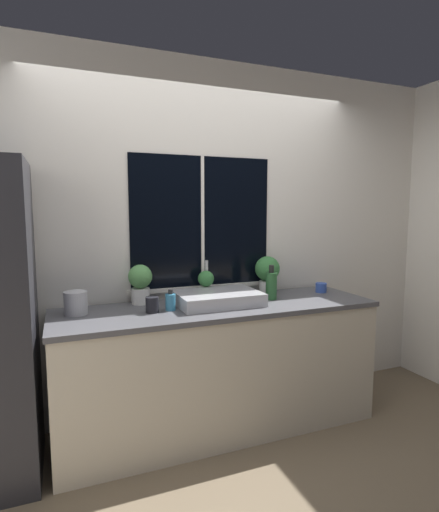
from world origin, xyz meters
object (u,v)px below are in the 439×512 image
sink (218,298)px  kettle (76,302)px  mug_blue (321,288)px  potted_plant_left (140,282)px  bottle_tall (271,285)px  mug_black (152,305)px  potted_plant_right (267,272)px  potted_plant_center (206,284)px  soap_bottle (170,302)px

sink → kettle: 0.95m
kettle → mug_blue: bearing=-0.1°
potted_plant_left → bottle_tall: (0.94, -0.22, -0.05)m
sink → mug_blue: 0.94m
sink → mug_black: bearing=-173.8°
mug_blue → kettle: 1.88m
sink → bottle_tall: bearing=0.2°
potted_plant_right → sink: bearing=-156.8°
potted_plant_center → mug_blue: bearing=-8.7°
bottle_tall → mug_black: bearing=-176.6°
potted_plant_left → mug_black: size_ratio=2.73×
soap_bottle → mug_black: soap_bottle is taller
potted_plant_left → mug_blue: bearing=-5.7°
mug_blue → potted_plant_right: bearing=160.9°
sink → kettle: sink is taller
potted_plant_center → potted_plant_right: 0.53m
mug_black → potted_plant_center: bearing=30.0°
mug_blue → bottle_tall: bearing=-171.6°
potted_plant_left → sink: bearing=-23.4°
bottle_tall → potted_plant_left: bearing=166.9°
mug_blue → kettle: size_ratio=0.53×
potted_plant_right → kettle: 1.47m
potted_plant_center → potted_plant_right: bearing=0.0°
potted_plant_left → soap_bottle: potted_plant_left is taller
potted_plant_left → bottle_tall: 0.96m
potted_plant_right → soap_bottle: 0.92m
sink → potted_plant_left: bearing=156.6°
mug_blue → kettle: bearing=179.9°
potted_plant_right → mug_blue: potted_plant_right is taller
mug_black → sink: bearing=6.2°
sink → kettle: size_ratio=3.51×
sink → soap_bottle: size_ratio=4.14×
potted_plant_center → kettle: (-0.94, -0.14, -0.03)m
potted_plant_right → mug_black: size_ratio=2.88×
potted_plant_right → soap_bottle: potted_plant_right is taller
sink → soap_bottle: 0.36m
potted_plant_left → potted_plant_center: bearing=-0.0°
potted_plant_center → sink: bearing=-86.8°
potted_plant_center → mug_black: bearing=-150.0°
soap_bottle → mug_black: size_ratio=1.36×
sink → potted_plant_center: (-0.01, 0.22, 0.07)m
bottle_tall → soap_bottle: bearing=-177.0°
soap_bottle → bottle_tall: size_ratio=0.54×
potted_plant_center → potted_plant_right: potted_plant_right is taller
potted_plant_center → mug_black: (-0.47, -0.27, -0.06)m
soap_bottle → bottle_tall: bearing=3.0°
potted_plant_right → potted_plant_center: bearing=-180.0°
potted_plant_left → potted_plant_right: size_ratio=0.95×
potted_plant_right → soap_bottle: (-0.87, -0.26, -0.11)m
sink → potted_plant_right: 0.57m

